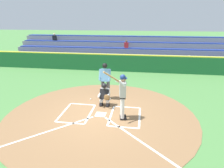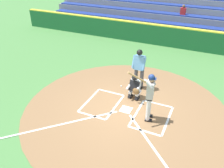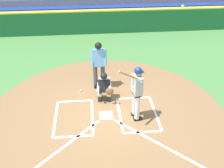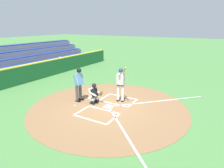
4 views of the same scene
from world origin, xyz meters
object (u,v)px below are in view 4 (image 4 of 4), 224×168
Objects in this scene: baseball at (75,106)px; batter at (121,82)px; catcher at (94,93)px; plate_umpire at (79,82)px.

batter is at bearing 135.60° from baseball.
catcher is 15.27× the size of baseball.
catcher is 0.61× the size of plate_umpire.
batter reaches higher than baseball.
plate_umpire reaches higher than catcher.
plate_umpire is at bearing -62.03° from batter.
catcher is at bearing 99.10° from plate_umpire.
plate_umpire is at bearing -80.90° from catcher.
batter is 28.76× the size of baseball.
baseball is at bearing -44.40° from batter.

